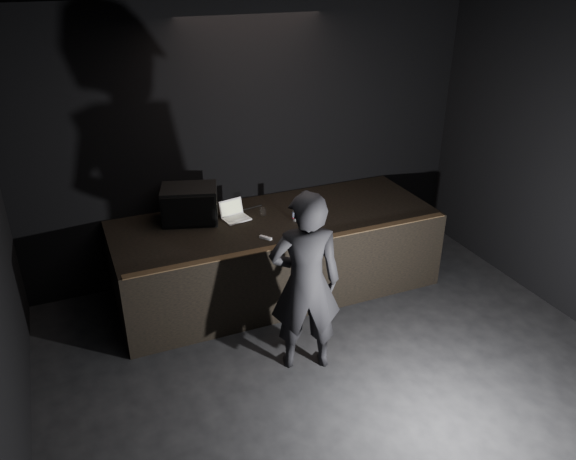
% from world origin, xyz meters
% --- Properties ---
extents(ground, '(7.00, 7.00, 0.00)m').
position_xyz_m(ground, '(0.00, 0.00, 0.00)').
color(ground, black).
rests_on(ground, ground).
extents(room_walls, '(6.10, 7.10, 3.52)m').
position_xyz_m(room_walls, '(0.00, 0.00, 2.02)').
color(room_walls, black).
rests_on(room_walls, ground).
extents(stage_riser, '(4.00, 1.50, 1.00)m').
position_xyz_m(stage_riser, '(0.00, 2.73, 0.50)').
color(stage_riser, black).
rests_on(stage_riser, ground).
extents(riser_lip, '(3.92, 0.10, 0.01)m').
position_xyz_m(riser_lip, '(0.00, 2.02, 1.01)').
color(riser_lip, brown).
rests_on(riser_lip, stage_riser).
extents(stage_monitor, '(0.76, 0.64, 0.44)m').
position_xyz_m(stage_monitor, '(-0.98, 3.07, 1.22)').
color(stage_monitor, black).
rests_on(stage_monitor, stage_riser).
extents(cable, '(0.82, 0.17, 0.02)m').
position_xyz_m(cable, '(-0.44, 3.08, 1.01)').
color(cable, black).
rests_on(cable, stage_riser).
extents(laptop, '(0.36, 0.33, 0.21)m').
position_xyz_m(laptop, '(-0.47, 2.94, 1.06)').
color(laptop, white).
rests_on(laptop, stage_riser).
extents(beer_can, '(0.07, 0.07, 0.16)m').
position_xyz_m(beer_can, '(0.19, 2.58, 1.08)').
color(beer_can, silver).
rests_on(beer_can, stage_riser).
extents(plastic_cup, '(0.08, 0.08, 0.10)m').
position_xyz_m(plastic_cup, '(-0.12, 2.87, 1.05)').
color(plastic_cup, white).
rests_on(plastic_cup, stage_riser).
extents(wii_remote, '(0.12, 0.14, 0.03)m').
position_xyz_m(wii_remote, '(-0.32, 2.26, 1.01)').
color(wii_remote, silver).
rests_on(wii_remote, stage_riser).
extents(person, '(0.83, 0.66, 1.99)m').
position_xyz_m(person, '(-0.29, 1.22, 0.99)').
color(person, black).
rests_on(person, ground).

